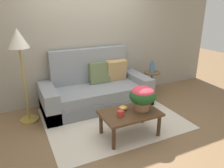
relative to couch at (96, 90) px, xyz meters
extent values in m
plane|color=brown|center=(0.04, -0.86, -0.32)|extent=(14.00, 14.00, 0.00)
cube|color=gray|center=(0.04, 0.49, 1.09)|extent=(6.40, 0.12, 2.82)
cube|color=beige|center=(0.04, -0.67, -0.32)|extent=(2.36, 1.90, 0.01)
cube|color=slate|center=(-0.02, -0.08, -0.21)|extent=(2.16, 0.94, 0.23)
cube|color=gray|center=(-0.02, -0.10, 0.01)|extent=(1.64, 0.84, 0.19)
cube|color=gray|center=(-0.02, 0.31, 0.35)|extent=(1.64, 0.17, 0.92)
cube|color=gray|center=(-0.97, -0.08, -0.04)|extent=(0.26, 0.94, 0.56)
cube|color=gray|center=(0.93, -0.08, -0.04)|extent=(0.26, 0.94, 0.56)
cube|color=#607047|center=(0.14, 0.15, 0.32)|extent=(0.43, 0.19, 0.44)
cube|color=tan|center=(0.52, 0.14, 0.32)|extent=(0.44, 0.22, 0.45)
cylinder|color=#442D1B|center=(-0.33, -1.50, -0.14)|extent=(0.06, 0.06, 0.37)
cylinder|color=#442D1B|center=(0.45, -1.50, -0.14)|extent=(0.06, 0.06, 0.37)
cylinder|color=#442D1B|center=(-0.33, -1.04, -0.14)|extent=(0.06, 0.06, 0.37)
cylinder|color=#442D1B|center=(0.45, -1.04, -0.14)|extent=(0.06, 0.06, 0.37)
cube|color=#4C331E|center=(0.06, -1.27, 0.06)|extent=(0.90, 0.58, 0.04)
cylinder|color=brown|center=(1.38, 0.02, -0.31)|extent=(0.24, 0.24, 0.03)
cylinder|color=brown|center=(1.38, 0.02, -0.06)|extent=(0.04, 0.04, 0.47)
cylinder|color=brown|center=(1.38, 0.02, 0.19)|extent=(0.37, 0.37, 0.03)
cylinder|color=olive|center=(-1.33, -0.09, -0.31)|extent=(0.32, 0.32, 0.03)
cylinder|color=olive|center=(-1.33, -0.09, 0.35)|extent=(0.03, 0.03, 1.28)
cone|color=beige|center=(-1.33, -0.09, 1.14)|extent=(0.34, 0.34, 0.31)
cylinder|color=#A36B4C|center=(0.27, -1.27, 0.15)|extent=(0.23, 0.23, 0.15)
ellipsoid|color=#1E5123|center=(0.27, -1.27, 0.32)|extent=(0.42, 0.42, 0.28)
ellipsoid|color=#DB384C|center=(0.27, -1.27, 0.38)|extent=(0.35, 0.35, 0.15)
cylinder|color=red|center=(-0.14, -1.32, 0.12)|extent=(0.09, 0.09, 0.09)
torus|color=red|center=(-0.08, -1.32, 0.12)|extent=(0.06, 0.01, 0.06)
cylinder|color=gold|center=(0.00, -1.16, 0.09)|extent=(0.05, 0.05, 0.02)
ellipsoid|color=gold|center=(0.00, -1.16, 0.12)|extent=(0.13, 0.13, 0.06)
cylinder|color=slate|center=(1.37, 0.01, 0.31)|extent=(0.12, 0.12, 0.21)
cylinder|color=slate|center=(1.37, 0.01, 0.45)|extent=(0.06, 0.06, 0.07)
camera|label=1|loc=(-1.47, -3.82, 1.61)|focal=34.51mm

